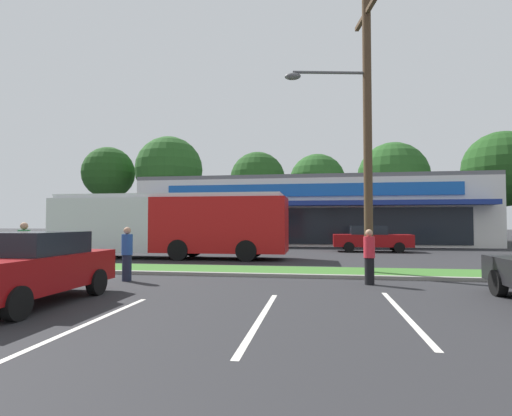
# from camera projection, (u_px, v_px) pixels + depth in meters

# --- Properties ---
(grass_median) EXTENTS (56.00, 2.20, 0.12)m
(grass_median) POSITION_uv_depth(u_px,v_px,m) (239.00, 270.00, 14.66)
(grass_median) COLOR #386B28
(grass_median) RESTS_ON ground_plane
(curb_lip) EXTENTS (56.00, 0.24, 0.12)m
(curb_lip) POSITION_uv_depth(u_px,v_px,m) (232.00, 275.00, 13.45)
(curb_lip) COLOR gray
(curb_lip) RESTS_ON ground_plane
(parking_stripe_1) EXTENTS (0.12, 4.80, 0.01)m
(parking_stripe_1) POSITION_uv_depth(u_px,v_px,m) (85.00, 325.00, 7.01)
(parking_stripe_1) COLOR silver
(parking_stripe_1) RESTS_ON ground_plane
(parking_stripe_2) EXTENTS (0.12, 4.80, 0.01)m
(parking_stripe_2) POSITION_uv_depth(u_px,v_px,m) (261.00, 318.00, 7.55)
(parking_stripe_2) COLOR silver
(parking_stripe_2) RESTS_ON ground_plane
(parking_stripe_3) EXTENTS (0.12, 4.80, 0.01)m
(parking_stripe_3) POSITION_uv_depth(u_px,v_px,m) (403.00, 314.00, 7.89)
(parking_stripe_3) COLOR silver
(parking_stripe_3) RESTS_ON ground_plane
(storefront_building) EXTENTS (27.64, 13.35, 5.54)m
(storefront_building) POSITION_uv_depth(u_px,v_px,m) (310.00, 212.00, 36.15)
(storefront_building) COLOR silver
(storefront_building) RESTS_ON ground_plane
(tree_far_left) EXTENTS (6.01, 6.01, 10.66)m
(tree_far_left) POSITION_uv_depth(u_px,v_px,m) (109.00, 173.00, 46.80)
(tree_far_left) COLOR #473323
(tree_far_left) RESTS_ON ground_plane
(tree_left) EXTENTS (7.56, 7.56, 11.61)m
(tree_left) POSITION_uv_depth(u_px,v_px,m) (169.00, 170.00, 45.53)
(tree_left) COLOR #473323
(tree_left) RESTS_ON ground_plane
(tree_mid_left) EXTENTS (6.06, 6.06, 9.67)m
(tree_mid_left) POSITION_uv_depth(u_px,v_px,m) (258.00, 179.00, 44.44)
(tree_mid_left) COLOR #473323
(tree_mid_left) RESTS_ON ground_plane
(tree_mid) EXTENTS (6.44, 6.44, 9.74)m
(tree_mid) POSITION_uv_depth(u_px,v_px,m) (317.00, 182.00, 46.11)
(tree_mid) COLOR #473323
(tree_mid) RESTS_ON ground_plane
(tree_mid_right) EXTENTS (7.86, 7.86, 10.80)m
(tree_mid_right) POSITION_uv_depth(u_px,v_px,m) (393.00, 178.00, 44.75)
(tree_mid_right) COLOR #473323
(tree_mid_right) RESTS_ON ground_plane
(tree_right) EXTENTS (7.50, 7.50, 10.89)m
(tree_right) POSITION_uv_depth(u_px,v_px,m) (502.00, 169.00, 39.82)
(tree_right) COLOR #473323
(tree_right) RESTS_ON ground_plane
(utility_pole) EXTENTS (3.13, 2.38, 9.75)m
(utility_pole) POSITION_uv_depth(u_px,v_px,m) (363.00, 124.00, 13.91)
(utility_pole) COLOR #4C3826
(utility_pole) RESTS_ON ground_plane
(city_bus) EXTENTS (12.08, 2.72, 3.25)m
(city_bus) POSITION_uv_depth(u_px,v_px,m) (169.00, 224.00, 20.49)
(city_bus) COLOR #B71414
(city_bus) RESTS_ON ground_plane
(car_0) EXTENTS (4.64, 2.02, 1.55)m
(car_0) POSITION_uv_depth(u_px,v_px,m) (187.00, 238.00, 26.67)
(car_0) COLOR #9E998C
(car_0) RESTS_ON ground_plane
(car_3) EXTENTS (4.75, 1.86, 1.61)m
(car_3) POSITION_uv_depth(u_px,v_px,m) (371.00, 239.00, 25.10)
(car_3) COLOR maroon
(car_3) RESTS_ON ground_plane
(car_5) EXTENTS (1.96, 4.33, 1.59)m
(car_5) POSITION_uv_depth(u_px,v_px,m) (28.00, 267.00, 8.83)
(car_5) COLOR maroon
(car_5) RESTS_ON ground_plane
(pedestrian_near_bench) EXTENTS (0.32, 0.32, 1.61)m
(pedestrian_near_bench) POSITION_uv_depth(u_px,v_px,m) (369.00, 257.00, 11.67)
(pedestrian_near_bench) COLOR black
(pedestrian_near_bench) RESTS_ON ground_plane
(pedestrian_by_pole) EXTENTS (0.34, 0.34, 1.66)m
(pedestrian_by_pole) POSITION_uv_depth(u_px,v_px,m) (127.00, 254.00, 12.39)
(pedestrian_by_pole) COLOR #1E2338
(pedestrian_by_pole) RESTS_ON ground_plane
(pedestrian_mid) EXTENTS (0.37, 0.37, 1.81)m
(pedestrian_mid) POSITION_uv_depth(u_px,v_px,m) (24.00, 250.00, 12.95)
(pedestrian_mid) COLOR black
(pedestrian_mid) RESTS_ON ground_plane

